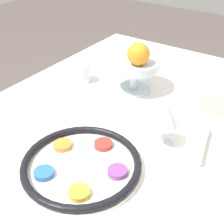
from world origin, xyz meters
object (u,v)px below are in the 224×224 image
bread_plate (218,107)px  cup_mid (140,61)px  wine_glass (165,116)px  cup_near (81,74)px  seder_plate (82,165)px  napkin_roll (199,143)px  orange_fruit (138,54)px  fruit_stand (134,67)px

bread_plate → cup_mid: bearing=72.2°
wine_glass → cup_near: size_ratio=2.03×
seder_plate → napkin_roll: size_ratio=1.89×
cup_near → cup_mid: bearing=-28.1°
orange_fruit → cup_mid: bearing=27.5°
fruit_stand → cup_near: bearing=106.5°
seder_plate → wine_glass: 0.26m
orange_fruit → cup_mid: 0.27m
bread_plate → cup_near: size_ratio=2.74×
napkin_roll → cup_near: (0.13, 0.53, 0.02)m
wine_glass → fruit_stand: bearing=45.9°
orange_fruit → fruit_stand: bearing=46.7°
seder_plate → bread_plate: bearing=-21.9°
wine_glass → orange_fruit: (0.20, 0.21, 0.06)m
fruit_stand → bread_plate: fruit_stand is taller
orange_fruit → bread_plate: orange_fruit is taller
orange_fruit → bread_plate: (0.08, -0.28, -0.16)m
orange_fruit → napkin_roll: (-0.16, -0.30, -0.14)m
wine_glass → bread_plate: wine_glass is taller
seder_plate → wine_glass: (0.21, -0.13, 0.08)m
seder_plate → orange_fruit: size_ratio=4.06×
wine_glass → fruit_stand: 0.33m
fruit_stand → cup_near: fruit_stand is taller
orange_fruit → cup_near: orange_fruit is taller
napkin_roll → cup_mid: cup_mid is taller
bread_plate → napkin_roll: 0.24m
fruit_stand → napkin_roll: fruit_stand is taller
bread_plate → fruit_stand: bearing=99.9°
bread_plate → napkin_roll: napkin_roll is taller
orange_fruit → napkin_roll: size_ratio=0.47×
napkin_roll → orange_fruit: bearing=62.3°
wine_glass → orange_fruit: orange_fruit is taller
fruit_stand → bread_plate: bearing=-80.1°
orange_fruit → napkin_roll: 0.37m
wine_glass → bread_plate: bearing=-13.9°
wine_glass → bread_plate: (0.28, -0.07, -0.09)m
fruit_stand → napkin_roll: size_ratio=1.15×
napkin_roll → cup_near: size_ratio=2.41×
napkin_roll → cup_mid: bearing=48.1°
cup_mid → bread_plate: bearing=-107.8°
seder_plate → cup_near: size_ratio=4.54×
napkin_roll → cup_mid: 0.55m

